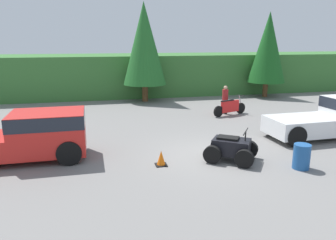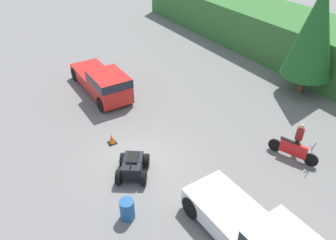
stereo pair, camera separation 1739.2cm
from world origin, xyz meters
The scene contains 8 objects.
ground_plane centered at (0.00, 0.00, 0.00)m, with size 80.00×80.00×0.00m, color slate.
tree_left centered at (-0.67, 12.03, 4.11)m, with size 3.07×3.07×6.98m.
pickup_truck_red centered at (-7.00, 1.07, 0.96)m, with size 5.90×2.10×1.80m.
dirt_bike centered at (3.53, 6.36, 0.48)m, with size 2.33×1.02×1.15m.
quad_atv centered at (0.54, -0.68, 0.47)m, with size 2.25×2.12×1.19m.
rider_person centered at (3.38, 6.78, 0.94)m, with size 0.46×0.46×1.72m.
traffic_cone centered at (-2.10, -0.58, 0.25)m, with size 0.42×0.42×0.55m.
steel_barrel centered at (2.62, -1.97, 0.44)m, with size 0.58×0.58×0.88m.
Camera 2 is at (10.75, -5.13, 10.37)m, focal length 35.00 mm.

